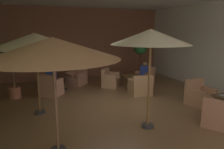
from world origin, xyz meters
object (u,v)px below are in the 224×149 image
armchair_front_right_north (51,88)px  armchair_mid_center_north (145,78)px  armchair_front_left_south (200,96)px  patron_by_window (145,70)px  armchair_front_left_north (220,116)px  potted_tree_left_corner (140,52)px  potted_tree_mid_left (12,65)px  armchair_mid_center_east (110,80)px  cafe_table_front_right (63,79)px  cafe_table_mid_center (131,78)px  patio_umbrella_near_wall (151,38)px  patron_blue_shirt (51,77)px  armchair_front_right_east (77,78)px  patio_umbrella_tall_red (35,41)px  armchair_mid_center_south (140,87)px  patio_umbrella_center_beige (53,49)px

armchair_front_right_north → armchair_mid_center_north: 4.41m
armchair_front_left_south → patron_by_window: (-0.37, 3.20, 0.42)m
armchair_front_left_north → armchair_front_right_north: bearing=131.3°
potted_tree_left_corner → potted_tree_mid_left: 6.30m
armchair_mid_center_east → potted_tree_mid_left: (-4.04, -0.25, 1.00)m
cafe_table_front_right → cafe_table_mid_center: same height
armchair_mid_center_east → patron_by_window: (1.67, -0.25, 0.43)m
cafe_table_mid_center → potted_tree_left_corner: size_ratio=0.40×
armchair_mid_center_east → armchair_front_right_north: bearing=-170.3°
potted_tree_left_corner → potted_tree_mid_left: potted_tree_left_corner is taller
cafe_table_mid_center → patio_umbrella_near_wall: 4.38m
armchair_front_right_north → potted_tree_left_corner: 5.17m
armchair_mid_center_north → cafe_table_front_right: bearing=171.5°
armchair_front_right_north → patron_blue_shirt: (0.03, 0.03, 0.44)m
armchair_front_right_east → patio_umbrella_near_wall: size_ratio=0.42×
armchair_front_right_north → armchair_front_left_north: bearing=-48.7°
patio_umbrella_tall_red → armchair_front_left_south: bearing=-13.1°
armchair_mid_center_south → patron_by_window: size_ratio=1.28×
armchair_front_right_north → patron_by_window: patron_by_window is taller
cafe_table_mid_center → patio_umbrella_tall_red: (-4.01, -1.61, 1.81)m
armchair_front_left_south → armchair_mid_center_south: armchair_front_left_south is taller
patio_umbrella_near_wall → patron_by_window: patio_umbrella_near_wall is taller
potted_tree_mid_left → patron_blue_shirt: (1.36, -0.17, -0.54)m
armchair_front_left_north → armchair_front_left_south: size_ratio=1.19×
armchair_mid_center_east → cafe_table_front_right: bearing=170.8°
armchair_front_left_north → potted_tree_mid_left: size_ratio=0.54×
cafe_table_mid_center → patron_blue_shirt: (-3.46, 0.19, 0.31)m
patio_umbrella_tall_red → patio_umbrella_center_beige: patio_umbrella_tall_red is taller
cafe_table_mid_center → patron_blue_shirt: bearing=176.8°
armchair_mid_center_north → cafe_table_mid_center: bearing=-157.2°
armchair_front_right_east → patio_umbrella_tall_red: bearing=-120.1°
armchair_mid_center_north → armchair_mid_center_south: 1.71m
patron_blue_shirt → patron_by_window: bearing=2.4°
cafe_table_front_right → potted_tree_left_corner: potted_tree_left_corner is taller
armchair_mid_center_east → patron_by_window: 1.74m
armchair_mid_center_north → potted_tree_mid_left: (-5.74, -0.02, 0.99)m
armchair_mid_center_east → potted_tree_mid_left: 4.17m
armchair_front_left_north → armchair_front_left_south: 1.71m
patio_umbrella_near_wall → patron_by_window: bearing=61.3°
armchair_front_right_north → armchair_front_left_south: bearing=-32.2°
cafe_table_front_right → patron_blue_shirt: size_ratio=1.03×
patio_umbrella_near_wall → patron_by_window: (2.22, 4.06, -1.66)m
patron_blue_shirt → armchair_front_left_north: bearing=-49.1°
armchair_front_right_north → potted_tree_left_corner: bearing=17.5°
armchair_front_right_east → cafe_table_mid_center: 2.69m
patio_umbrella_tall_red → armchair_mid_center_north: bearing=22.0°
armchair_front_left_south → cafe_table_front_right: bearing=137.5°
patio_umbrella_tall_red → patron_blue_shirt: (0.55, 1.80, -1.49)m
armchair_front_left_south → potted_tree_left_corner: bearing=88.9°
armchair_mid_center_south → patio_umbrella_tall_red: bearing=-171.1°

